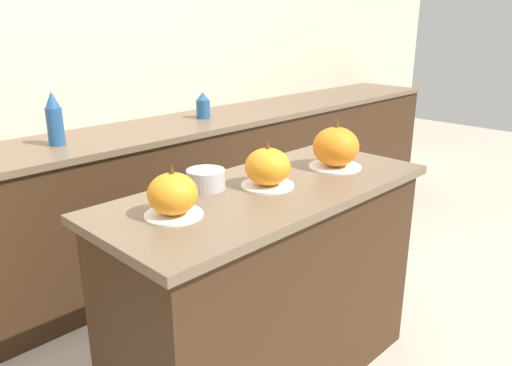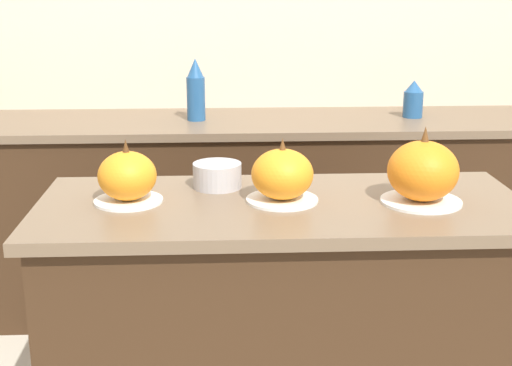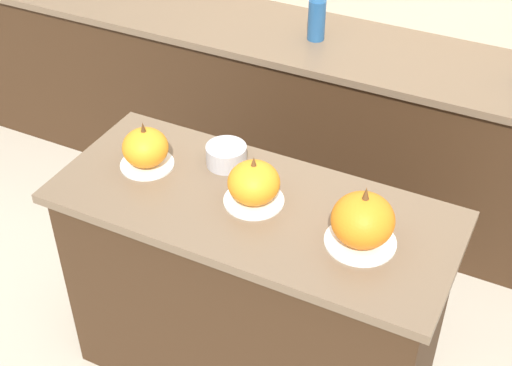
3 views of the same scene
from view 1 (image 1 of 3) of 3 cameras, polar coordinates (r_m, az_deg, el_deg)
name	(u,v)px [view 1 (image 1 of 3)]	position (r m, az deg, el deg)	size (l,w,h in m)	color
wall_back	(72,66)	(3.11, -20.33, 12.41)	(8.00, 0.06, 2.50)	beige
kitchen_island	(269,289)	(2.11, 1.48, -11.97)	(1.39, 0.59, 0.89)	#382314
back_counter	(114,212)	(3.00, -15.89, -3.16)	(6.00, 0.60, 0.90)	#382314
pumpkin_cake_left	(173,195)	(1.64, -9.50, -1.39)	(0.19, 0.19, 0.18)	white
pumpkin_cake_center	(267,168)	(1.90, 1.27, 1.72)	(0.21, 0.21, 0.18)	white
pumpkin_cake_right	(336,148)	(2.18, 9.11, 3.99)	(0.23, 0.23, 0.22)	white
bottle_tall	(54,120)	(2.72, -22.04, 6.73)	(0.08, 0.08, 0.27)	#235184
bottle_short	(203,106)	(3.25, -6.07, 8.78)	(0.09, 0.09, 0.17)	#235184
mixing_bowl	(206,179)	(1.90, -5.75, 0.43)	(0.15, 0.15, 0.08)	#ADADB2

